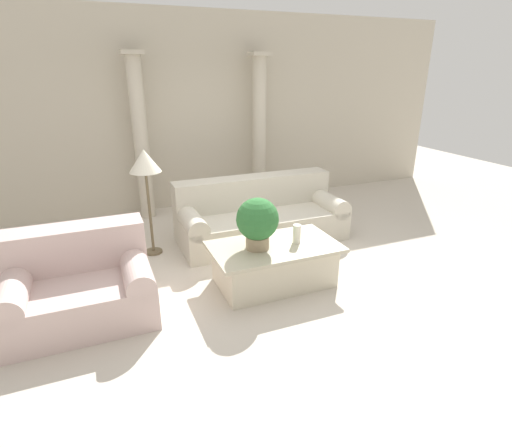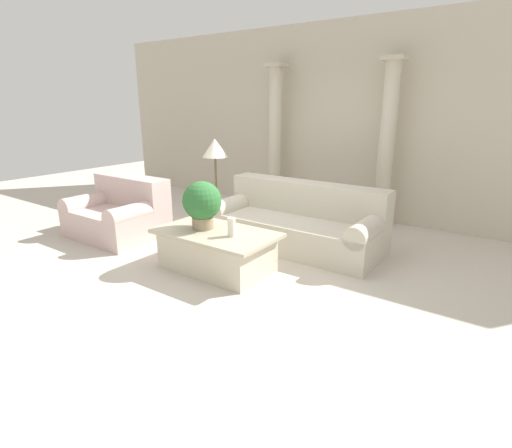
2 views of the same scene
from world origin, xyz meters
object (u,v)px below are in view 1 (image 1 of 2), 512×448
object	(u,v)px
sofa_long	(260,216)
floor_lamp	(145,166)
loveseat	(80,284)
coffee_table	(274,264)
potted_plant	(257,221)

from	to	relation	value
sofa_long	floor_lamp	world-z (taller)	floor_lamp
loveseat	floor_lamp	distance (m)	1.70
loveseat	floor_lamp	world-z (taller)	floor_lamp
sofa_long	floor_lamp	xyz separation A→B (m)	(-1.52, 0.06, 0.85)
floor_lamp	sofa_long	bearing A→B (deg)	-2.13
sofa_long	loveseat	bearing A→B (deg)	-154.66
loveseat	coffee_table	world-z (taller)	loveseat
coffee_table	potted_plant	bearing A→B (deg)	-179.94
sofa_long	potted_plant	distance (m)	1.48
loveseat	floor_lamp	xyz separation A→B (m)	(0.87, 1.19, 0.84)
sofa_long	potted_plant	world-z (taller)	potted_plant
sofa_long	coffee_table	size ratio (longest dim) A/B	1.64
coffee_table	potted_plant	distance (m)	0.59
loveseat	coffee_table	size ratio (longest dim) A/B	0.95
coffee_table	floor_lamp	world-z (taller)	floor_lamp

